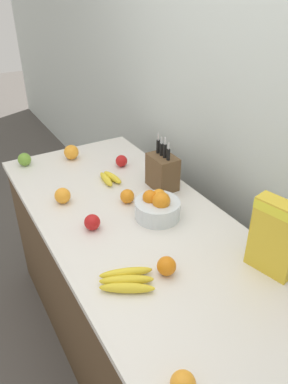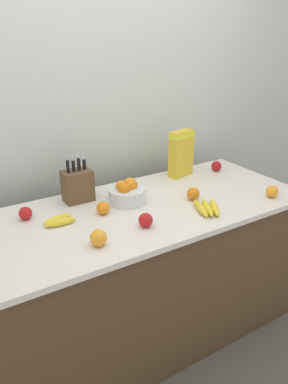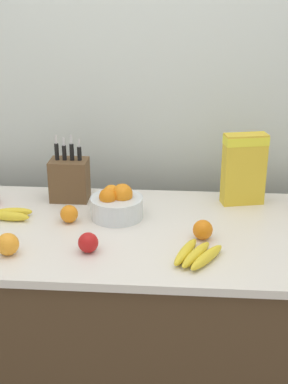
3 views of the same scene
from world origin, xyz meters
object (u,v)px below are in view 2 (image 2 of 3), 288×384
knife_block (78,185)px  banana_bunch_right (59,221)px  orange_front_left (272,191)px  orange_back_center (98,238)px  fruit_bowl (127,193)px  apple_by_knife_block (146,220)px  orange_by_cereal (193,194)px  banana_bunch_left (208,208)px  cereal_box (181,152)px  apple_rear (216,166)px  apple_front (25,213)px  orange_near_bowl (103,208)px

knife_block → banana_bunch_right: (-0.19, -0.21, -0.07)m
orange_front_left → orange_back_center: (-1.08, 0.04, 0.00)m
banana_bunch_right → knife_block: bearing=47.9°
fruit_bowl → apple_by_knife_block: bearing=-102.0°
banana_bunch_right → apple_by_knife_block: (0.35, -0.25, 0.02)m
orange_by_cereal → banana_bunch_left: bearing=-99.5°
cereal_box → banana_bunch_right: size_ratio=1.88×
orange_back_center → cereal_box: bearing=31.5°
cereal_box → apple_rear: 0.30m
orange_front_left → banana_bunch_right: bearing=163.9°
fruit_bowl → apple_rear: 0.78m
cereal_box → orange_back_center: bearing=-161.2°
cereal_box → banana_bunch_right: (-0.92, -0.23, -0.15)m
cereal_box → banana_bunch_right: bearing=-178.8°
banana_bunch_left → apple_rear: 0.64m
knife_block → cereal_box: size_ratio=0.95×
cereal_box → orange_by_cereal: 0.41m
banana_bunch_left → apple_front: size_ratio=3.36×
apple_front → orange_near_bowl: orange_near_bowl is taller
banana_bunch_right → orange_near_bowl: bearing=-3.6°
knife_block → orange_near_bowl: size_ratio=4.10×
banana_bunch_right → apple_by_knife_block: apple_by_knife_block is taller
fruit_bowl → orange_by_cereal: bearing=-26.5°
orange_by_cereal → banana_bunch_right: bearing=170.8°
apple_by_knife_block → apple_rear: (0.83, 0.42, -0.00)m
banana_bunch_right → apple_rear: 1.20m
knife_block → apple_by_knife_block: knife_block is taller
apple_front → orange_front_left: orange_front_left is taller
apple_front → cereal_box: bearing=5.0°
orange_front_left → apple_by_knife_block: bearing=174.1°
banana_bunch_left → orange_by_cereal: (0.03, 0.16, 0.02)m
banana_bunch_left → orange_near_bowl: (-0.49, 0.26, 0.02)m
orange_back_center → orange_by_cereal: size_ratio=1.07×
knife_block → apple_by_knife_block: size_ratio=4.02×
knife_block → banana_bunch_left: 0.73m
banana_bunch_left → apple_by_knife_block: size_ratio=3.19×
orange_front_left → orange_near_bowl: 0.97m
cereal_box → apple_rear: bearing=-25.4°
banana_bunch_right → orange_near_bowl: size_ratio=2.29×
banana_bunch_left → orange_front_left: size_ratio=3.20×
orange_near_bowl → banana_bunch_right: bearing=176.4°
knife_block → banana_bunch_left: size_ratio=1.26×
apple_front → knife_block: bearing=13.3°
fruit_bowl → orange_back_center: 0.47m
banana_bunch_left → banana_bunch_right: bearing=159.1°
orange_back_center → orange_by_cereal: bearing=14.0°
apple_by_knife_block → orange_near_bowl: bearing=116.2°
apple_front → orange_back_center: size_ratio=0.87×
apple_by_knife_block → orange_near_bowl: (-0.12, 0.23, -0.00)m
apple_by_knife_block → orange_near_bowl: apple_by_knife_block is taller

